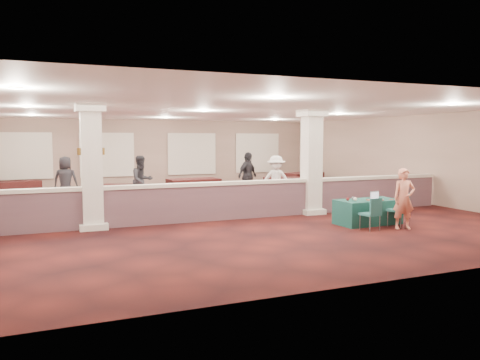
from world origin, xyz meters
name	(u,v)px	position (x,y,z in m)	size (l,w,h in m)	color
ground	(204,212)	(0.00, 0.00, 0.00)	(16.00, 16.00, 0.00)	#421310
wall_back	(151,154)	(0.00, 8.00, 1.60)	(16.00, 0.04, 3.20)	#7F6758
wall_front	(363,185)	(0.00, -8.00, 1.60)	(16.00, 0.04, 3.20)	#7F6758
wall_right	(405,158)	(8.00, 0.00, 1.60)	(0.04, 16.00, 3.20)	#7F6758
ceiling	(203,110)	(0.00, 0.00, 3.20)	(16.00, 16.00, 0.02)	white
partition_wall	(220,200)	(0.00, -1.50, 0.57)	(15.60, 0.28, 1.10)	#5C3E49
column_left	(91,166)	(-3.50, -1.50, 1.64)	(0.72, 0.72, 3.20)	silver
column_right	(311,161)	(3.00, -1.50, 1.64)	(0.72, 0.72, 3.20)	silver
sconce_left	(79,151)	(-3.78, -1.50, 2.00)	(0.12, 0.12, 0.18)	brown
sconce_right	(102,151)	(-3.22, -1.50, 2.00)	(0.12, 0.12, 0.18)	brown
near_table	(368,212)	(3.50, -3.64, 0.33)	(1.74, 0.87, 0.67)	#103E37
conf_chair_main	(401,207)	(4.03, -4.33, 0.53)	(0.58, 0.58, 0.89)	#1B4D50
conf_chair_side	(372,211)	(3.01, -4.45, 0.49)	(0.47, 0.48, 0.83)	#1B4D50
woman	(404,199)	(3.90, -4.57, 0.78)	(0.56, 0.38, 1.57)	#F28B69
far_table_front_left	(88,207)	(-3.47, 0.30, 0.33)	(1.64, 0.82, 0.66)	black
far_table_front_center	(125,194)	(-2.00, 3.00, 0.34)	(1.69, 0.84, 0.69)	black
far_table_front_right	(286,186)	(4.53, 3.00, 0.37)	(1.82, 0.91, 0.74)	black
far_table_back_left	(18,189)	(-5.64, 6.50, 0.33)	(1.61, 0.81, 0.65)	black
far_table_back_center	(194,189)	(0.66, 3.29, 0.40)	(1.95, 0.97, 0.79)	black
far_table_back_right	(304,181)	(6.50, 4.95, 0.38)	(1.87, 0.94, 0.76)	black
attendee_a	(142,180)	(-1.50, 2.38, 0.87)	(0.83, 0.46, 1.74)	black
attendee_b	(276,180)	(3.00, 0.90, 0.86)	(1.10, 0.51, 1.72)	beige
attendee_c	(248,176)	(2.47, 2.23, 0.91)	(1.07, 0.51, 1.82)	black
attendee_d	(66,181)	(-3.96, 3.50, 0.86)	(0.85, 0.46, 1.72)	black
laptop_base	(377,199)	(3.78, -3.67, 0.68)	(0.30, 0.21, 0.02)	silver
laptop_screen	(375,195)	(3.77, -3.57, 0.78)	(0.30, 0.01, 0.20)	silver
screen_glow	(375,195)	(3.77, -3.57, 0.77)	(0.27, 0.00, 0.17)	silver
knitting	(375,200)	(3.55, -3.86, 0.68)	(0.37, 0.27, 0.03)	#C94520
yarn_cream	(355,199)	(3.00, -3.75, 0.72)	(0.10, 0.10, 0.10)	#F1DDC7
yarn_red	(348,199)	(2.86, -3.61, 0.71)	(0.09, 0.09, 0.09)	maroon
yarn_grey	(353,198)	(3.08, -3.54, 0.72)	(0.10, 0.10, 0.10)	#525257
scissors	(392,199)	(4.10, -3.87, 0.67)	(0.11, 0.03, 0.01)	red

